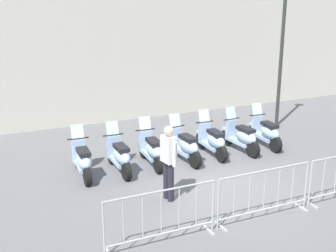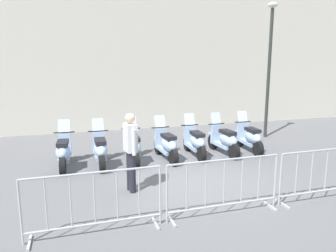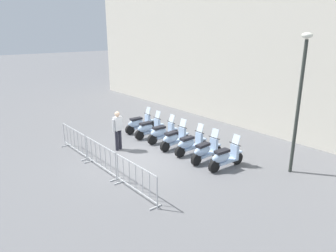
# 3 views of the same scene
# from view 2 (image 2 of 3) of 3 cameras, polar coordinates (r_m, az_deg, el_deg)

# --- Properties ---
(ground_plane) EXTENTS (120.00, 120.00, 0.00)m
(ground_plane) POSITION_cam_2_polar(r_m,az_deg,el_deg) (7.58, 3.86, -10.07)
(ground_plane) COLOR slate
(motorcycle_0) EXTENTS (0.56, 1.72, 1.24)m
(motorcycle_0) POSITION_cam_2_polar(r_m,az_deg,el_deg) (8.83, -18.42, -4.49)
(motorcycle_0) COLOR black
(motorcycle_0) RESTS_ON ground
(motorcycle_1) EXTENTS (0.56, 1.72, 1.24)m
(motorcycle_1) POSITION_cam_2_polar(r_m,az_deg,el_deg) (8.76, -12.23, -4.27)
(motorcycle_1) COLOR black
(motorcycle_1) RESTS_ON ground
(motorcycle_2) EXTENTS (0.56, 1.72, 1.24)m
(motorcycle_2) POSITION_cam_2_polar(r_m,az_deg,el_deg) (8.97, -6.30, -3.74)
(motorcycle_2) COLOR black
(motorcycle_2) RESTS_ON ground
(motorcycle_3) EXTENTS (0.56, 1.73, 1.24)m
(motorcycle_3) POSITION_cam_2_polar(r_m,az_deg,el_deg) (9.11, -0.30, -3.45)
(motorcycle_3) COLOR black
(motorcycle_3) RESTS_ON ground
(motorcycle_4) EXTENTS (0.56, 1.72, 1.24)m
(motorcycle_4) POSITION_cam_2_polar(r_m,az_deg,el_deg) (9.49, 4.96, -2.90)
(motorcycle_4) COLOR black
(motorcycle_4) RESTS_ON ground
(motorcycle_5) EXTENTS (0.57, 1.73, 1.24)m
(motorcycle_5) POSITION_cam_2_polar(r_m,az_deg,el_deg) (9.83, 10.22, -2.55)
(motorcycle_5) COLOR black
(motorcycle_5) RESTS_ON ground
(motorcycle_6) EXTENTS (0.56, 1.72, 1.24)m
(motorcycle_6) POSITION_cam_2_polar(r_m,az_deg,el_deg) (10.35, 14.61, -2.06)
(motorcycle_6) COLOR black
(motorcycle_6) RESTS_ON ground
(barrier_segment_0) EXTENTS (2.23, 0.50, 1.07)m
(barrier_segment_0) POSITION_cam_2_polar(r_m,az_deg,el_deg) (5.32, -13.18, -13.59)
(barrier_segment_0) COLOR #B2B5B7
(barrier_segment_0) RESTS_ON ground
(barrier_segment_1) EXTENTS (2.23, 0.50, 1.07)m
(barrier_segment_1) POSITION_cam_2_polar(r_m,az_deg,el_deg) (5.92, 10.15, -10.91)
(barrier_segment_1) COLOR #B2B5B7
(barrier_segment_1) RESTS_ON ground
(barrier_segment_2) EXTENTS (2.23, 0.50, 1.07)m
(barrier_segment_2) POSITION_cam_2_polar(r_m,az_deg,el_deg) (7.24, 26.76, -7.86)
(barrier_segment_2) COLOR #B2B5B7
(barrier_segment_2) RESTS_ON ground
(street_lamp) EXTENTS (0.36, 0.36, 4.97)m
(street_lamp) POSITION_cam_2_polar(r_m,az_deg,el_deg) (12.47, 18.01, 11.97)
(street_lamp) COLOR #2D332D
(street_lamp) RESTS_ON ground
(officer_near_row_end) EXTENTS (0.28, 0.54, 1.73)m
(officer_near_row_end) POSITION_cam_2_polar(r_m,az_deg,el_deg) (6.79, -6.82, -3.93)
(officer_near_row_end) COLOR #23232D
(officer_near_row_end) RESTS_ON ground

